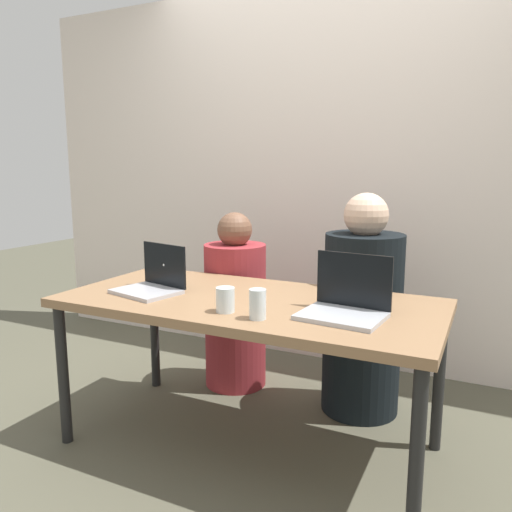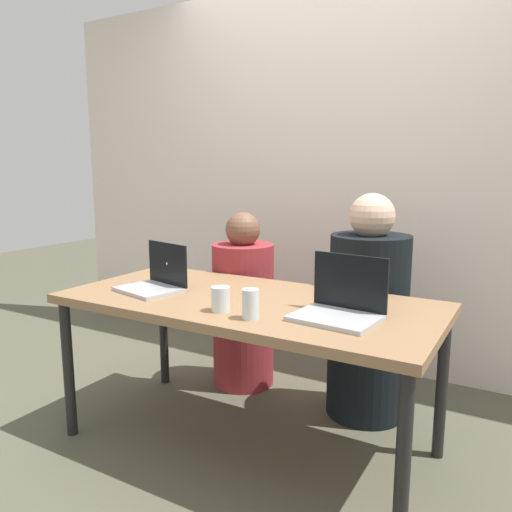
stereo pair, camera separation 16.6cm
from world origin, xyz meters
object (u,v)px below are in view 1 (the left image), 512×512
at_px(person_on_left, 235,309).
at_px(laptop_front_right, 346,303).
at_px(water_glass_center, 225,301).
at_px(person_on_right, 362,317).
at_px(water_glass_right, 258,306).
at_px(laptop_front_left, 153,282).

distance_m(person_on_left, laptop_front_right, 1.09).
xyz_separation_m(laptop_front_right, water_glass_center, (-0.45, -0.16, -0.01)).
bearing_deg(person_on_right, water_glass_right, 92.14).
bearing_deg(person_on_left, water_glass_right, 118.29).
bearing_deg(person_on_left, laptop_front_right, 137.60).
bearing_deg(person_on_left, water_glass_center, 110.75).
bearing_deg(laptop_front_right, laptop_front_left, -173.20).
height_order(laptop_front_left, water_glass_center, laptop_front_left).
distance_m(person_on_left, person_on_right, 0.75).
height_order(laptop_front_right, water_glass_center, laptop_front_right).
relative_size(person_on_left, laptop_front_left, 3.09).
bearing_deg(person_on_right, laptop_front_left, 54.73).
height_order(person_on_left, laptop_front_left, person_on_left).
xyz_separation_m(laptop_front_left, water_glass_center, (0.47, -0.14, -0.00)).
bearing_deg(water_glass_right, laptop_front_right, 32.62).
xyz_separation_m(person_on_left, person_on_right, (0.75, 0.00, 0.06)).
relative_size(person_on_left, water_glass_right, 8.79).
bearing_deg(water_glass_center, laptop_front_right, 19.32).
height_order(person_on_right, water_glass_center, person_on_right).
height_order(person_on_left, laptop_front_right, person_on_left).
xyz_separation_m(person_on_left, laptop_front_left, (-0.08, -0.66, 0.30)).
height_order(person_on_right, laptop_front_left, person_on_right).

